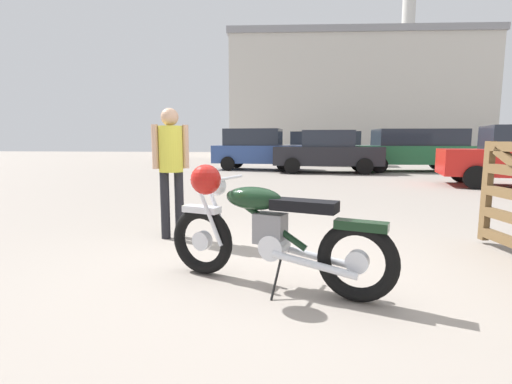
{
  "coord_description": "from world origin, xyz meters",
  "views": [
    {
      "loc": [
        0.14,
        -3.51,
        1.25
      ],
      "look_at": [
        -0.32,
        0.85,
        0.66
      ],
      "focal_mm": 26.57,
      "sensor_mm": 36.0,
      "label": 1
    }
  ],
  "objects_px": {
    "dark_sedan_left": "(257,149)",
    "red_hatchback_near": "(413,149)",
    "bystander": "(171,159)",
    "pale_sedan_back": "(327,152)",
    "white_estate_far": "(330,147)",
    "vintage_motorcycle": "(265,231)"
  },
  "relations": [
    {
      "from": "dark_sedan_left",
      "to": "red_hatchback_near",
      "type": "distance_m",
      "value": 6.56
    },
    {
      "from": "vintage_motorcycle",
      "to": "pale_sedan_back",
      "type": "height_order",
      "value": "pale_sedan_back"
    },
    {
      "from": "white_estate_far",
      "to": "bystander",
      "type": "bearing_deg",
      "value": -93.52
    },
    {
      "from": "red_hatchback_near",
      "to": "white_estate_far",
      "type": "relative_size",
      "value": 0.98
    },
    {
      "from": "vintage_motorcycle",
      "to": "pale_sedan_back",
      "type": "xyz_separation_m",
      "value": [
        1.48,
        12.23,
        0.34
      ]
    },
    {
      "from": "dark_sedan_left",
      "to": "red_hatchback_near",
      "type": "height_order",
      "value": "dark_sedan_left"
    },
    {
      "from": "pale_sedan_back",
      "to": "vintage_motorcycle",
      "type": "bearing_deg",
      "value": 84.47
    },
    {
      "from": "vintage_motorcycle",
      "to": "bystander",
      "type": "height_order",
      "value": "bystander"
    },
    {
      "from": "bystander",
      "to": "pale_sedan_back",
      "type": "relative_size",
      "value": 0.39
    },
    {
      "from": "pale_sedan_back",
      "to": "white_estate_far",
      "type": "distance_m",
      "value": 4.74
    },
    {
      "from": "vintage_motorcycle",
      "to": "white_estate_far",
      "type": "xyz_separation_m",
      "value": [
        1.98,
        16.95,
        0.45
      ]
    },
    {
      "from": "vintage_motorcycle",
      "to": "bystander",
      "type": "xyz_separation_m",
      "value": [
        -1.33,
        1.53,
        0.53
      ]
    },
    {
      "from": "bystander",
      "to": "white_estate_far",
      "type": "height_order",
      "value": "white_estate_far"
    },
    {
      "from": "bystander",
      "to": "pale_sedan_back",
      "type": "distance_m",
      "value": 11.07
    },
    {
      "from": "dark_sedan_left",
      "to": "pale_sedan_back",
      "type": "xyz_separation_m",
      "value": [
        2.94,
        -1.28,
        -0.08
      ]
    },
    {
      "from": "pale_sedan_back",
      "to": "white_estate_far",
      "type": "xyz_separation_m",
      "value": [
        0.5,
        4.72,
        0.1
      ]
    },
    {
      "from": "dark_sedan_left",
      "to": "pale_sedan_back",
      "type": "distance_m",
      "value": 3.21
    },
    {
      "from": "red_hatchback_near",
      "to": "white_estate_far",
      "type": "distance_m",
      "value": 4.81
    },
    {
      "from": "dark_sedan_left",
      "to": "red_hatchback_near",
      "type": "bearing_deg",
      "value": 2.79
    },
    {
      "from": "bystander",
      "to": "red_hatchback_near",
      "type": "relative_size",
      "value": 0.35
    },
    {
      "from": "white_estate_far",
      "to": "red_hatchback_near",
      "type": "bearing_deg",
      "value": -41.1
    },
    {
      "from": "vintage_motorcycle",
      "to": "white_estate_far",
      "type": "relative_size",
      "value": 0.41
    }
  ]
}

